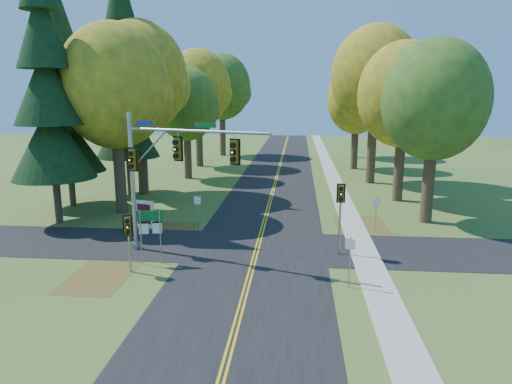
# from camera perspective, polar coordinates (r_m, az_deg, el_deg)

# --- Properties ---
(ground) EXTENTS (160.00, 160.00, 0.00)m
(ground) POSITION_cam_1_polar(r_m,az_deg,el_deg) (25.55, -0.21, -8.38)
(ground) COLOR #355D21
(ground) RESTS_ON ground
(road_main) EXTENTS (8.00, 160.00, 0.02)m
(road_main) POSITION_cam_1_polar(r_m,az_deg,el_deg) (25.54, -0.21, -8.36)
(road_main) COLOR black
(road_main) RESTS_ON ground
(road_cross) EXTENTS (60.00, 6.00, 0.02)m
(road_cross) POSITION_cam_1_polar(r_m,az_deg,el_deg) (27.42, 0.20, -6.92)
(road_cross) COLOR black
(road_cross) RESTS_ON ground
(centerline_left) EXTENTS (0.10, 160.00, 0.01)m
(centerline_left) POSITION_cam_1_polar(r_m,az_deg,el_deg) (25.55, -0.43, -8.32)
(centerline_left) COLOR gold
(centerline_left) RESTS_ON road_main
(centerline_right) EXTENTS (0.10, 160.00, 0.01)m
(centerline_right) POSITION_cam_1_polar(r_m,az_deg,el_deg) (25.53, 0.02, -8.34)
(centerline_right) COLOR gold
(centerline_right) RESTS_ON road_main
(sidewalk_east) EXTENTS (1.60, 160.00, 0.06)m
(sidewalk_east) POSITION_cam_1_polar(r_m,az_deg,el_deg) (25.73, 13.83, -8.53)
(sidewalk_east) COLOR #9E998E
(sidewalk_east) RESTS_ON ground
(leaf_patch_w_near) EXTENTS (4.00, 6.00, 0.00)m
(leaf_patch_w_near) POSITION_cam_1_polar(r_m,az_deg,el_deg) (30.52, -11.76, -5.20)
(leaf_patch_w_near) COLOR brown
(leaf_patch_w_near) RESTS_ON ground
(leaf_patch_e) EXTENTS (3.50, 8.00, 0.00)m
(leaf_patch_e) POSITION_cam_1_polar(r_m,az_deg,el_deg) (31.46, 13.34, -4.75)
(leaf_patch_e) COLOR brown
(leaf_patch_e) RESTS_ON ground
(leaf_patch_w_far) EXTENTS (3.00, 5.00, 0.00)m
(leaf_patch_w_far) POSITION_cam_1_polar(r_m,az_deg,el_deg) (24.68, -18.79, -9.79)
(leaf_patch_w_far) COLOR brown
(leaf_patch_w_far) RESTS_ON ground
(tree_w_a) EXTENTS (8.00, 8.00, 14.15)m
(tree_w_a) POSITION_cam_1_polar(r_m,az_deg,el_deg) (35.83, -17.13, 12.42)
(tree_w_a) COLOR #38281C
(tree_w_a) RESTS_ON ground
(tree_e_a) EXTENTS (7.20, 7.20, 12.73)m
(tree_e_a) POSITION_cam_1_polar(r_m,az_deg,el_deg) (33.90, 21.53, 10.56)
(tree_e_a) COLOR #38281C
(tree_e_a) RESTS_ON ground
(tree_w_b) EXTENTS (8.60, 8.60, 15.38)m
(tree_w_b) POSITION_cam_1_polar(r_m,az_deg,el_deg) (42.53, -14.38, 13.62)
(tree_w_b) COLOR #38281C
(tree_w_b) RESTS_ON ground
(tree_e_b) EXTENTS (7.60, 7.60, 13.33)m
(tree_e_b) POSITION_cam_1_polar(r_m,az_deg,el_deg) (40.36, 18.06, 11.42)
(tree_e_b) COLOR #38281C
(tree_e_b) RESTS_ON ground
(tree_w_c) EXTENTS (6.80, 6.80, 11.91)m
(tree_w_c) POSITION_cam_1_polar(r_m,az_deg,el_deg) (49.74, -8.63, 10.77)
(tree_w_c) COLOR #38281C
(tree_w_c) RESTS_ON ground
(tree_e_c) EXTENTS (8.80, 8.80, 15.79)m
(tree_e_c) POSITION_cam_1_polar(r_m,az_deg,el_deg) (48.16, 14.77, 13.71)
(tree_e_c) COLOR #38281C
(tree_e_c) RESTS_ON ground
(tree_w_d) EXTENTS (8.20, 8.20, 14.56)m
(tree_w_d) POSITION_cam_1_polar(r_m,az_deg,el_deg) (58.36, -7.18, 12.77)
(tree_w_d) COLOR #38281C
(tree_w_d) RESTS_ON ground
(tree_e_d) EXTENTS (7.00, 7.00, 12.32)m
(tree_e_d) POSITION_cam_1_polar(r_m,az_deg,el_deg) (57.14, 12.53, 11.06)
(tree_e_d) COLOR #38281C
(tree_e_d) RESTS_ON ground
(tree_w_e) EXTENTS (8.40, 8.40, 14.97)m
(tree_w_e) POSITION_cam_1_polar(r_m,az_deg,el_deg) (68.85, -4.20, 12.95)
(tree_w_e) COLOR #38281C
(tree_w_e) RESTS_ON ground
(tree_e_e) EXTENTS (7.80, 7.80, 13.74)m
(tree_e_e) POSITION_cam_1_polar(r_m,az_deg,el_deg) (67.91, 12.47, 11.97)
(tree_e_e) COLOR #38281C
(tree_e_e) RESTS_ON ground
(pine_a) EXTENTS (5.60, 5.60, 19.48)m
(pine_a) POSITION_cam_1_polar(r_m,az_deg,el_deg) (34.24, -24.61, 11.41)
(pine_a) COLOR #38281C
(pine_a) RESTS_ON ground
(pine_b) EXTENTS (5.60, 5.60, 17.31)m
(pine_b) POSITION_cam_1_polar(r_m,az_deg,el_deg) (39.36, -22.79, 10.01)
(pine_b) COLOR #38281C
(pine_b) RESTS_ON ground
(pine_c) EXTENTS (5.60, 5.60, 20.56)m
(pine_c) POSITION_cam_1_polar(r_m,az_deg,el_deg) (42.68, -16.12, 12.61)
(pine_c) COLOR #38281C
(pine_c) RESTS_ON ground
(traffic_mast) EXTENTS (8.37, 3.10, 7.98)m
(traffic_mast) POSITION_cam_1_polar(r_m,az_deg,el_deg) (25.57, -11.60, 3.29)
(traffic_mast) COLOR #95989D
(traffic_mast) RESTS_ON ground
(east_signal_pole) EXTENTS (0.48, 0.55, 4.16)m
(east_signal_pole) POSITION_cam_1_polar(r_m,az_deg,el_deg) (25.68, 10.53, -1.14)
(east_signal_pole) COLOR gray
(east_signal_pole) RESTS_ON ground
(ped_signal_pole) EXTENTS (0.48, 0.56, 3.08)m
(ped_signal_pole) POSITION_cam_1_polar(r_m,az_deg,el_deg) (23.75, -15.70, -4.62)
(ped_signal_pole) COLOR #96999E
(ped_signal_pole) RESTS_ON ground
(route_sign_cluster) EXTENTS (1.38, 0.40, 3.03)m
(route_sign_cluster) POSITION_cam_1_polar(r_m,az_deg,el_deg) (24.85, -13.08, -4.12)
(route_sign_cluster) COLOR gray
(route_sign_cluster) RESTS_ON ground
(info_kiosk) EXTENTS (1.36, 0.58, 1.89)m
(info_kiosk) POSITION_cam_1_polar(r_m,az_deg,el_deg) (32.04, -13.72, -2.73)
(info_kiosk) COLOR white
(info_kiosk) RESTS_ON ground
(reg_sign_e_north) EXTENTS (0.45, 0.09, 2.35)m
(reg_sign_e_north) POSITION_cam_1_polar(r_m,az_deg,el_deg) (31.04, 14.79, -1.99)
(reg_sign_e_north) COLOR gray
(reg_sign_e_north) RESTS_ON ground
(reg_sign_e_south) EXTENTS (0.45, 0.23, 2.51)m
(reg_sign_e_south) POSITION_cam_1_polar(r_m,az_deg,el_deg) (21.79, 11.65, -7.50)
(reg_sign_e_south) COLOR gray
(reg_sign_e_south) RESTS_ON ground
(reg_sign_w) EXTENTS (0.47, 0.15, 2.51)m
(reg_sign_w) POSITION_cam_1_polar(r_m,az_deg,el_deg) (30.18, -7.31, -1.86)
(reg_sign_w) COLOR gray
(reg_sign_w) RESTS_ON ground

